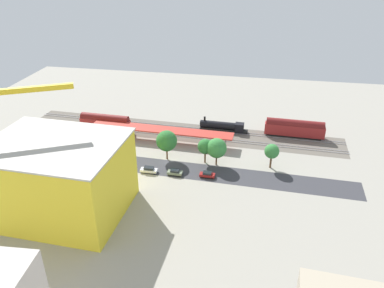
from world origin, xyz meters
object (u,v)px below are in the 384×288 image
(parked_car_2, at_px, (149,170))
(street_tree_2, at_px, (217,148))
(locomotive, at_px, (224,127))
(parked_car_0, at_px, (207,175))
(freight_coach_far, at_px, (105,122))
(passenger_coach, at_px, (295,128))
(box_truck_0, at_px, (97,168))
(street_tree_3, at_px, (205,147))
(parked_car_4, at_px, (93,164))
(street_tree_1, at_px, (272,151))
(parked_car_3, at_px, (119,168))
(construction_building, at_px, (59,179))
(traffic_light, at_px, (106,156))
(parked_car_1, at_px, (175,172))
(street_tree_0, at_px, (167,141))
(platform_canopy_near, at_px, (161,130))

(parked_car_2, xyz_separation_m, street_tree_2, (-18.38, -7.70, 4.77))
(locomotive, distance_m, parked_car_0, 30.63)
(freight_coach_far, bearing_deg, passenger_coach, -174.37)
(parked_car_2, xyz_separation_m, box_truck_0, (14.42, 2.88, 0.94))
(street_tree_2, height_order, street_tree_3, street_tree_2)
(passenger_coach, xyz_separation_m, parked_car_0, (25.23, 30.58, -2.49))
(parked_car_4, distance_m, box_truck_0, 4.11)
(passenger_coach, height_order, box_truck_0, passenger_coach)
(parked_car_0, relative_size, street_tree_2, 0.51)
(street_tree_1, bearing_deg, box_truck_0, 13.66)
(freight_coach_far, distance_m, parked_car_3, 28.88)
(parked_car_4, xyz_separation_m, construction_building, (-1.30, 20.75, 8.23))
(street_tree_1, bearing_deg, parked_car_3, 12.32)
(passenger_coach, height_order, street_tree_3, street_tree_3)
(parked_car_2, xyz_separation_m, traffic_light, (11.96, 1.37, 3.99))
(parked_car_0, height_order, street_tree_3, street_tree_3)
(parked_car_0, height_order, parked_car_3, parked_car_3)
(parked_car_1, height_order, street_tree_1, street_tree_1)
(street_tree_2, bearing_deg, parked_car_4, 11.93)
(parked_car_0, distance_m, street_tree_0, 16.54)
(passenger_coach, height_order, parked_car_2, passenger_coach)
(box_truck_0, xyz_separation_m, street_tree_3, (-29.33, -11.34, 3.64))
(passenger_coach, relative_size, parked_car_3, 4.25)
(freight_coach_far, height_order, parked_car_1, freight_coach_far)
(platform_canopy_near, xyz_separation_m, passenger_coach, (-43.39, -10.89, -0.77))
(parked_car_2, distance_m, street_tree_0, 10.57)
(street_tree_2, bearing_deg, parked_car_2, 22.73)
(parked_car_2, xyz_separation_m, parked_car_3, (8.84, 0.47, 0.03))
(construction_building, relative_size, street_tree_1, 3.99)
(parked_car_0, relative_size, parked_car_3, 0.93)
(street_tree_0, height_order, street_tree_1, street_tree_0)
(freight_coach_far, bearing_deg, traffic_light, 112.51)
(parked_car_1, bearing_deg, parked_car_2, 0.66)
(platform_canopy_near, relative_size, parked_car_2, 9.95)
(street_tree_3, relative_size, traffic_light, 1.05)
(platform_canopy_near, bearing_deg, parked_car_0, 132.68)
(construction_building, bearing_deg, platform_canopy_near, -106.44)
(freight_coach_far, relative_size, traffic_light, 2.49)
(parked_car_0, xyz_separation_m, parked_car_2, (16.74, 0.52, 0.05))
(parked_car_2, bearing_deg, platform_canopy_near, -85.97)
(construction_building, bearing_deg, box_truck_0, -91.07)
(box_truck_0, bearing_deg, parked_car_3, -156.62)
(passenger_coach, xyz_separation_m, traffic_light, (53.92, 32.47, 1.55))
(parked_car_2, relative_size, box_truck_0, 0.49)
(street_tree_1, bearing_deg, parked_car_4, 9.63)
(parked_car_3, distance_m, street_tree_1, 44.19)
(box_truck_0, height_order, street_tree_0, street_tree_0)
(street_tree_0, height_order, traffic_light, street_tree_0)
(parked_car_3, relative_size, street_tree_2, 0.55)
(locomotive, distance_m, freight_coach_far, 41.57)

